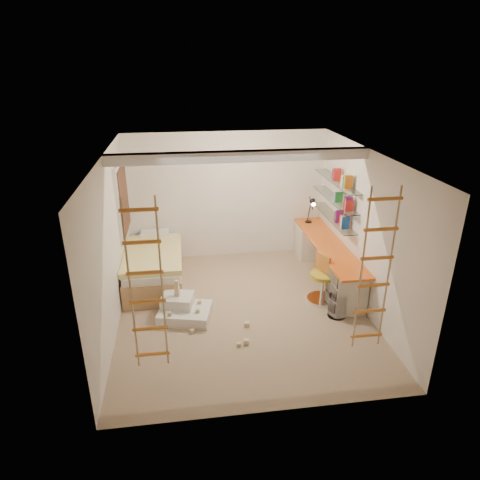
{
  "coord_description": "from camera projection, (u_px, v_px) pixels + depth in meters",
  "views": [
    {
      "loc": [
        -0.9,
        -6.05,
        3.87
      ],
      "look_at": [
        0.0,
        0.3,
        1.15
      ],
      "focal_mm": 32.0,
      "sensor_mm": 36.0,
      "label": 1
    }
  ],
  "objects": [
    {
      "name": "task_lamp",
      "position": [
        312.0,
        207.0,
        8.57
      ],
      "size": [
        0.14,
        0.36,
        0.57
      ],
      "color": "black",
      "rests_on": "desk"
    },
    {
      "name": "rope_ladder_left",
      "position": [
        146.0,
        287.0,
        4.78
      ],
      "size": [
        0.41,
        0.04,
        2.13
      ],
      "primitive_type": null,
      "color": "orange",
      "rests_on": "ceiling"
    },
    {
      "name": "bed",
      "position": [
        154.0,
        266.0,
        7.94
      ],
      "size": [
        1.02,
        2.0,
        0.69
      ],
      "color": "#AD7F51",
      "rests_on": "floor"
    },
    {
      "name": "toy_blocks",
      "position": [
        201.0,
        311.0,
        6.66
      ],
      "size": [
        1.25,
        1.06,
        0.63
      ],
      "color": "#CCB284",
      "rests_on": "floor"
    },
    {
      "name": "swivel_chair",
      "position": [
        322.0,
        284.0,
        7.31
      ],
      "size": [
        0.66,
        0.66,
        0.86
      ],
      "color": "gold",
      "rests_on": "floor"
    },
    {
      "name": "window_blind",
      "position": [
        124.0,
        199.0,
        7.65
      ],
      "size": [
        0.02,
        1.0,
        1.2
      ],
      "primitive_type": "cube",
      "color": "#4C2D1E",
      "rests_on": "window_frame"
    },
    {
      "name": "waste_bin",
      "position": [
        337.0,
        306.0,
        6.91
      ],
      "size": [
        0.3,
        0.3,
        0.37
      ],
      "primitive_type": "cylinder",
      "color": "white",
      "rests_on": "floor"
    },
    {
      "name": "window_frame",
      "position": [
        122.0,
        200.0,
        7.65
      ],
      "size": [
        0.06,
        1.15,
        1.35
      ],
      "primitive_type": "cube",
      "color": "white",
      "rests_on": "wall_left"
    },
    {
      "name": "books",
      "position": [
        335.0,
        192.0,
        7.77
      ],
      "size": [
        0.14,
        0.58,
        0.92
      ],
      "color": "#194CA5",
      "rests_on": "shelves"
    },
    {
      "name": "shelves",
      "position": [
        335.0,
        199.0,
        7.82
      ],
      "size": [
        0.25,
        1.8,
        0.71
      ],
      "color": "white",
      "rests_on": "wall_right"
    },
    {
      "name": "ceiling_beam",
      "position": [
        240.0,
        156.0,
        6.43
      ],
      "size": [
        4.0,
        0.18,
        0.16
      ],
      "primitive_type": "cube",
      "color": "white",
      "rests_on": "ceiling"
    },
    {
      "name": "play_platform",
      "position": [
        183.0,
        310.0,
        6.9
      ],
      "size": [
        0.93,
        0.8,
        0.36
      ],
      "color": "silver",
      "rests_on": "floor"
    },
    {
      "name": "desk",
      "position": [
        327.0,
        260.0,
        7.99
      ],
      "size": [
        0.56,
        2.8,
        0.75
      ],
      "color": "orange",
      "rests_on": "floor"
    },
    {
      "name": "floor",
      "position": [
        243.0,
        310.0,
        7.14
      ],
      "size": [
        4.5,
        4.5,
        0.0
      ],
      "primitive_type": "plane",
      "color": "#927F5E",
      "rests_on": "ground"
    },
    {
      "name": "rope_ladder_right",
      "position": [
        375.0,
        272.0,
        5.13
      ],
      "size": [
        0.41,
        0.04,
        2.13
      ],
      "primitive_type": null,
      "color": "orange",
      "rests_on": "ceiling"
    }
  ]
}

